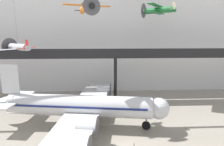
{
  "coord_description": "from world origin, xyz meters",
  "views": [
    {
      "loc": [
        -2.79,
        -22.43,
        14.85
      ],
      "look_at": [
        -1.41,
        6.66,
        8.82
      ],
      "focal_mm": 32.0,
      "sensor_mm": 36.0,
      "label": 1
    }
  ],
  "objects_px": {
    "airliner_silver_main": "(79,106)",
    "suspended_plane_orange_highwing": "(87,9)",
    "suspended_plane_silver_racer": "(18,47)",
    "suspended_plane_green_biplane": "(158,10)"
  },
  "relations": [
    {
      "from": "airliner_silver_main",
      "to": "suspended_plane_orange_highwing",
      "type": "bearing_deg",
      "value": 64.34
    },
    {
      "from": "airliner_silver_main",
      "to": "suspended_plane_silver_racer",
      "type": "relative_size",
      "value": 2.53
    },
    {
      "from": "suspended_plane_green_biplane",
      "to": "suspended_plane_silver_racer",
      "type": "xyz_separation_m",
      "value": [
        -28.44,
        -0.78,
        -7.37
      ]
    },
    {
      "from": "suspended_plane_orange_highwing",
      "to": "suspended_plane_silver_racer",
      "type": "bearing_deg",
      "value": -141.77
    },
    {
      "from": "suspended_plane_green_biplane",
      "to": "suspended_plane_orange_highwing",
      "type": "bearing_deg",
      "value": 67.99
    },
    {
      "from": "suspended_plane_orange_highwing",
      "to": "suspended_plane_silver_racer",
      "type": "relative_size",
      "value": 0.56
    },
    {
      "from": "suspended_plane_orange_highwing",
      "to": "suspended_plane_silver_racer",
      "type": "height_order",
      "value": "suspended_plane_orange_highwing"
    },
    {
      "from": "suspended_plane_green_biplane",
      "to": "suspended_plane_silver_racer",
      "type": "distance_m",
      "value": 29.39
    },
    {
      "from": "suspended_plane_silver_racer",
      "to": "suspended_plane_green_biplane",
      "type": "bearing_deg",
      "value": -137.19
    },
    {
      "from": "airliner_silver_main",
      "to": "suspended_plane_silver_racer",
      "type": "height_order",
      "value": "suspended_plane_silver_racer"
    }
  ]
}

